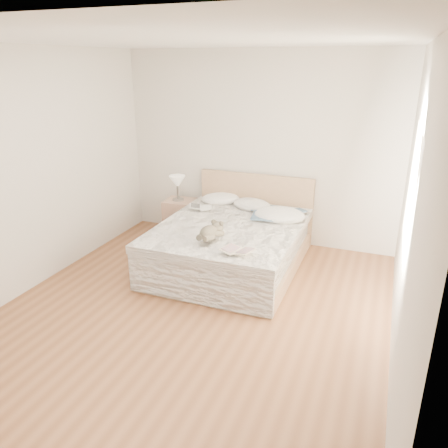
% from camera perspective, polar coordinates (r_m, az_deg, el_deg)
% --- Properties ---
extents(floor, '(4.00, 4.50, 0.00)m').
position_cam_1_polar(floor, '(4.82, -3.96, -11.13)').
color(floor, brown).
rests_on(floor, ground).
extents(ceiling, '(4.00, 4.50, 0.00)m').
position_cam_1_polar(ceiling, '(4.11, -4.95, 22.91)').
color(ceiling, white).
rests_on(ceiling, ground).
extents(wall_back, '(4.00, 0.02, 2.70)m').
position_cam_1_polar(wall_back, '(6.32, 4.48, 9.73)').
color(wall_back, beige).
rests_on(wall_back, ground).
extents(wall_front, '(4.00, 0.02, 2.70)m').
position_cam_1_polar(wall_front, '(2.58, -26.57, -8.86)').
color(wall_front, beige).
rests_on(wall_front, ground).
extents(wall_left, '(0.02, 4.50, 2.70)m').
position_cam_1_polar(wall_left, '(5.42, -24.01, 6.22)').
color(wall_left, beige).
rests_on(wall_left, ground).
extents(wall_right, '(0.02, 4.50, 2.70)m').
position_cam_1_polar(wall_right, '(3.89, 23.33, 1.22)').
color(wall_right, beige).
rests_on(wall_right, ground).
extents(window, '(0.02, 1.30, 1.10)m').
position_cam_1_polar(window, '(4.14, 23.30, 3.82)').
color(window, white).
rests_on(window, wall_right).
extents(bed, '(1.72, 2.14, 1.00)m').
position_cam_1_polar(bed, '(5.66, 1.05, -2.58)').
color(bed, tan).
rests_on(bed, floor).
extents(nightstand, '(0.48, 0.43, 0.56)m').
position_cam_1_polar(nightstand, '(6.71, -5.66, 0.84)').
color(nightstand, '#A07E67').
rests_on(nightstand, floor).
extents(table_lamp, '(0.30, 0.30, 0.38)m').
position_cam_1_polar(table_lamp, '(6.54, -6.10, 5.37)').
color(table_lamp, '#4F4844').
rests_on(table_lamp, nightstand).
extents(pillow_left, '(0.67, 0.59, 0.17)m').
position_cam_1_polar(pillow_left, '(6.37, -0.44, 3.30)').
color(pillow_left, white).
rests_on(pillow_left, bed).
extents(pillow_middle, '(0.63, 0.51, 0.17)m').
position_cam_1_polar(pillow_middle, '(6.12, 3.68, 2.53)').
color(pillow_middle, silver).
rests_on(pillow_middle, bed).
extents(pillow_right, '(0.71, 0.53, 0.20)m').
position_cam_1_polar(pillow_right, '(5.74, 7.27, 1.16)').
color(pillow_right, white).
rests_on(pillow_right, bed).
extents(blouse, '(0.72, 0.75, 0.03)m').
position_cam_1_polar(blouse, '(5.82, 5.82, 1.40)').
color(blouse, '#36516D').
rests_on(blouse, bed).
extents(photo_book, '(0.40, 0.35, 0.03)m').
position_cam_1_polar(photo_book, '(6.03, -3.06, 2.18)').
color(photo_book, white).
rests_on(photo_book, bed).
extents(childrens_book, '(0.39, 0.31, 0.02)m').
position_cam_1_polar(childrens_book, '(4.65, 1.84, -3.51)').
color(childrens_book, '#F0E2C4').
rests_on(childrens_book, bed).
extents(teddy_bear, '(0.28, 0.37, 0.18)m').
position_cam_1_polar(teddy_bear, '(4.94, -2.04, -1.79)').
color(teddy_bear, brown).
rests_on(teddy_bear, bed).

